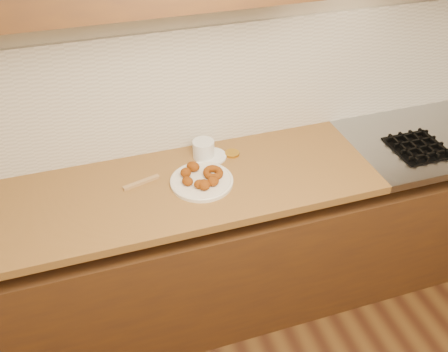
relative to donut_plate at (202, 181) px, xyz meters
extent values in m
cube|color=tan|center=(0.31, 0.33, 0.44)|extent=(4.00, 0.02, 2.70)
cube|color=#502D11|center=(0.31, 0.02, -0.52)|extent=(3.60, 0.60, 0.77)
cube|color=olive|center=(-0.34, 0.02, -0.03)|extent=(2.30, 0.62, 0.04)
cube|color=silver|center=(0.31, 0.32, 0.29)|extent=(3.60, 0.02, 0.60)
cube|color=black|center=(1.11, -0.06, -0.01)|extent=(0.26, 0.26, 0.01)
cube|color=black|center=(1.02, -0.06, 0.01)|extent=(0.01, 0.24, 0.02)
cube|color=black|center=(1.11, -0.15, 0.01)|extent=(0.24, 0.01, 0.02)
cube|color=black|center=(1.08, -0.06, 0.01)|extent=(0.01, 0.24, 0.02)
cube|color=black|center=(1.11, -0.09, 0.01)|extent=(0.24, 0.01, 0.02)
cube|color=black|center=(1.14, -0.06, 0.01)|extent=(0.01, 0.24, 0.02)
cube|color=black|center=(1.11, -0.03, 0.01)|extent=(0.24, 0.01, 0.02)
cube|color=black|center=(1.20, -0.06, 0.01)|extent=(0.01, 0.24, 0.02)
cube|color=black|center=(1.11, 0.03, 0.01)|extent=(0.24, 0.01, 0.02)
cylinder|color=white|center=(0.00, 0.00, 0.00)|extent=(0.29, 0.29, 0.02)
torus|color=#843C07|center=(0.06, 0.02, 0.02)|extent=(0.13, 0.13, 0.04)
ellipsoid|color=#843C07|center=(-0.06, 0.05, 0.03)|extent=(0.06, 0.06, 0.05)
ellipsoid|color=#843C07|center=(-0.07, -0.01, 0.03)|extent=(0.07, 0.07, 0.04)
ellipsoid|color=#843C07|center=(-0.02, -0.05, 0.03)|extent=(0.06, 0.05, 0.04)
ellipsoid|color=#843C07|center=(-0.01, -0.06, 0.03)|extent=(0.07, 0.07, 0.05)
ellipsoid|color=#843C07|center=(-0.02, 0.08, 0.03)|extent=(0.08, 0.08, 0.05)
ellipsoid|color=#843C07|center=(0.04, -0.05, 0.03)|extent=(0.07, 0.07, 0.04)
cylinder|color=white|center=(0.06, 0.20, 0.04)|extent=(0.11, 0.11, 0.09)
cylinder|color=white|center=(0.10, 0.18, 0.00)|extent=(0.18, 0.18, 0.01)
cylinder|color=#BD8925|center=(0.20, 0.17, 0.00)|extent=(0.07, 0.07, 0.01)
cube|color=#A47B4B|center=(-0.26, 0.08, 0.00)|extent=(0.17, 0.07, 0.01)
camera|label=1|loc=(-0.42, -1.64, 1.33)|focal=38.00mm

